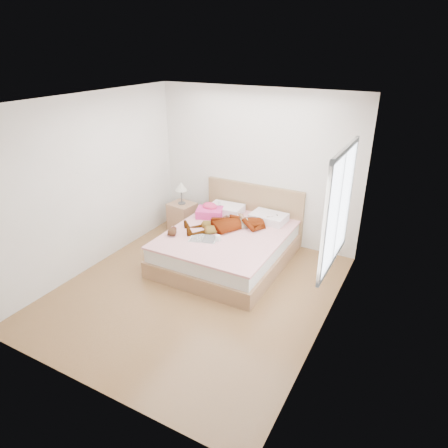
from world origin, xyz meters
name	(u,v)px	position (x,y,z in m)	size (l,w,h in m)	color
ground	(196,290)	(0.00, 0.00, 0.00)	(4.00, 4.00, 0.00)	#55371A
woman	(235,221)	(0.01, 1.19, 0.62)	(0.60, 1.61, 0.22)	white
hair	(217,209)	(-0.56, 1.64, 0.55)	(0.45, 0.55, 0.08)	black
phone	(220,204)	(-0.49, 1.59, 0.68)	(0.04, 0.09, 0.01)	silver
room_shell	(338,208)	(1.77, 0.30, 1.50)	(4.00, 4.00, 4.00)	white
bed	(229,244)	(0.00, 1.04, 0.28)	(1.80, 2.08, 1.00)	olive
towel	(210,211)	(-0.57, 1.39, 0.60)	(0.53, 0.48, 0.23)	#EB408B
magazine	(203,239)	(-0.21, 0.58, 0.52)	(0.47, 0.38, 0.02)	silver
coffee_mug	(218,238)	(0.01, 0.64, 0.55)	(0.12, 0.09, 0.09)	white
plush_toy	(172,232)	(-0.70, 0.48, 0.57)	(0.18, 0.23, 0.12)	black
nightstand	(182,215)	(-1.27, 1.58, 0.31)	(0.50, 0.45, 0.95)	#926743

